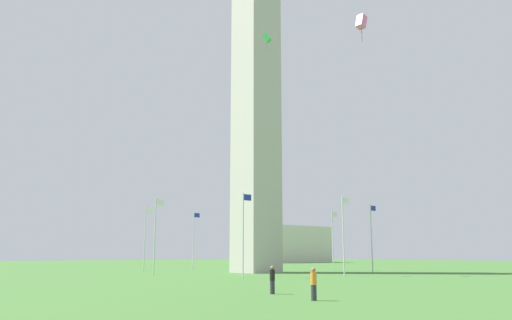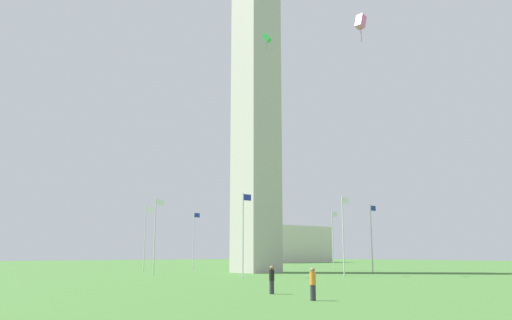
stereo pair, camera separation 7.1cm
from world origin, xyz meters
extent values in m
plane|color=#3D6B2D|center=(0.00, 0.00, 0.00)|extent=(260.00, 260.00, 0.00)
cube|color=#B7B2A8|center=(0.00, 0.00, 19.41)|extent=(4.85, 4.85, 38.82)
cylinder|color=silver|center=(14.66, 0.00, 4.28)|extent=(0.14, 0.14, 8.55)
cube|color=white|center=(15.21, 0.00, 8.10)|extent=(1.00, 0.03, 0.64)
cylinder|color=silver|center=(10.36, 10.36, 4.28)|extent=(0.14, 0.14, 8.55)
cube|color=red|center=(10.91, 10.36, 8.10)|extent=(1.00, 0.03, 0.64)
cylinder|color=silver|center=(0.00, 14.66, 4.28)|extent=(0.14, 0.14, 8.55)
cube|color=#1E2D99|center=(0.55, 14.66, 8.10)|extent=(1.00, 0.03, 0.64)
cylinder|color=silver|center=(-10.36, 10.36, 4.28)|extent=(0.14, 0.14, 8.55)
cube|color=white|center=(-9.81, 10.36, 8.10)|extent=(1.00, 0.03, 0.64)
cylinder|color=silver|center=(-14.66, 0.00, 4.28)|extent=(0.14, 0.14, 8.55)
cube|color=white|center=(-14.11, 0.00, 8.10)|extent=(1.00, 0.03, 0.64)
cylinder|color=silver|center=(-10.36, -10.36, 4.28)|extent=(0.14, 0.14, 8.55)
cube|color=#1E2D99|center=(-9.81, -10.36, 8.10)|extent=(1.00, 0.03, 0.64)
cylinder|color=silver|center=(0.00, -14.66, 4.28)|extent=(0.14, 0.14, 8.55)
cube|color=white|center=(0.55, -14.66, 8.10)|extent=(1.00, 0.03, 0.64)
cylinder|color=silver|center=(10.36, -10.36, 4.28)|extent=(0.14, 0.14, 8.55)
cube|color=#1E2D99|center=(10.91, -10.36, 8.10)|extent=(1.00, 0.03, 0.64)
cylinder|color=#2D2D38|center=(-22.16, -28.07, 0.40)|extent=(0.29, 0.29, 0.80)
cylinder|color=black|center=(-22.16, -28.07, 1.12)|extent=(0.32, 0.32, 0.64)
sphere|color=#936B4C|center=(-22.16, -28.07, 1.56)|extent=(0.24, 0.24, 0.24)
cylinder|color=#2D2D38|center=(-23.49, -32.81, 0.40)|extent=(0.29, 0.29, 0.80)
cylinder|color=orange|center=(-23.49, -32.81, 1.12)|extent=(0.32, 0.32, 0.65)
sphere|color=#936B4C|center=(-23.49, -32.81, 1.57)|extent=(0.24, 0.24, 0.24)
cube|color=green|center=(-4.70, -7.65, 27.86)|extent=(1.04, 1.22, 1.16)
cylinder|color=#208035|center=(-4.70, -7.65, 26.95)|extent=(0.04, 0.04, 1.36)
cube|color=pink|center=(-20.54, -34.22, 15.78)|extent=(0.68, 0.48, 0.89)
cylinder|color=#A44A79|center=(-20.54, -34.22, 15.08)|extent=(0.04, 0.04, 1.06)
cube|color=beige|center=(53.96, 53.25, 4.77)|extent=(22.98, 14.56, 9.54)
camera|label=1|loc=(-43.78, -52.41, 2.42)|focal=36.90mm
camera|label=2|loc=(-43.73, -52.46, 2.42)|focal=36.90mm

